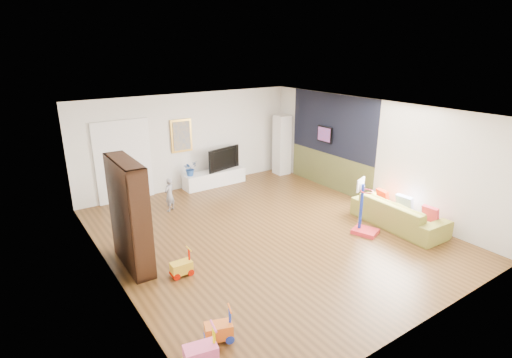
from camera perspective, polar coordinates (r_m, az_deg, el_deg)
floor at (r=8.89m, az=1.47°, el=-7.73°), size 6.50×7.50×0.00m
ceiling at (r=8.07m, az=1.63°, el=9.74°), size 6.50×7.50×0.00m
wall_back at (r=11.52m, az=-9.50°, el=5.33°), size 6.50×0.00×2.70m
wall_front at (r=6.00m, az=23.30°, el=-8.64°), size 6.50×0.00×2.70m
wall_left at (r=7.09m, az=-20.30°, el=-4.04°), size 0.00×7.50×2.70m
wall_right at (r=10.55m, az=16.03°, el=3.64°), size 0.00×7.50×2.70m
navy_accent at (r=11.35m, az=10.78°, el=7.64°), size 0.01×3.20×1.70m
olive_wainscot at (r=11.67m, az=10.39°, el=1.12°), size 0.01×3.20×1.00m
doorway at (r=10.92m, az=-18.36°, el=2.27°), size 1.45×0.06×2.10m
painting_back at (r=11.34m, az=-10.61°, el=6.09°), size 0.62×0.06×0.92m
artwork_right at (r=11.50m, az=9.76°, el=6.31°), size 0.04×0.56×0.46m
media_console at (r=11.82m, az=-5.96°, el=0.14°), size 1.89×0.49×0.44m
tall_cabinet at (r=12.71m, az=3.72°, el=4.88°), size 0.45×0.45×1.88m
bookshelf at (r=7.61m, az=-17.64°, el=-4.87°), size 0.38×1.41×2.05m
sofa at (r=9.63m, az=19.67°, el=-4.67°), size 0.94×2.20×0.63m
basketball_hoop at (r=8.95m, az=15.65°, el=-3.88°), size 0.58×0.64×1.25m
ride_on_yellow at (r=7.39m, az=-10.65°, el=-11.72°), size 0.38×0.24×0.50m
ride_on_orange at (r=5.91m, az=-5.38°, el=-20.09°), size 0.44×0.35×0.51m
ride_on_pink at (r=5.56m, az=-7.94°, el=-22.77°), size 0.47×0.34×0.57m
child at (r=10.12m, az=-12.28°, el=-2.20°), size 0.37×0.34×0.85m
tv at (r=11.85m, az=-4.97°, el=3.00°), size 1.16×0.41×0.67m
vase_plant at (r=11.38m, az=-9.40°, el=1.51°), size 0.46×0.42×0.42m
pillow_left at (r=9.37m, az=23.64°, el=-4.61°), size 0.11×0.35×0.35m
pillow_center at (r=9.74m, az=20.45°, el=-3.33°), size 0.12×0.40×0.40m
pillow_right at (r=10.01m, az=17.66°, el=-2.43°), size 0.16×0.36×0.35m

